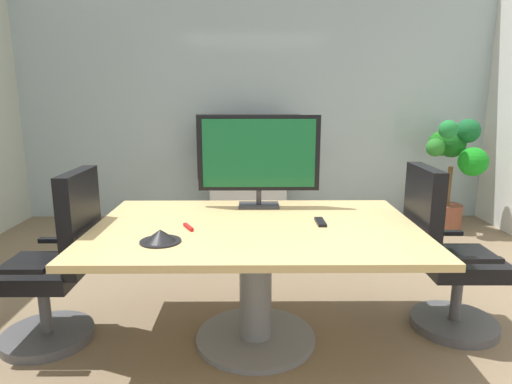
{
  "coord_description": "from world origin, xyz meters",
  "views": [
    {
      "loc": [
        -0.02,
        -2.34,
        1.52
      ],
      "look_at": [
        0.0,
        0.45,
        0.91
      ],
      "focal_mm": 30.86,
      "sensor_mm": 36.0,
      "label": 1
    }
  ],
  "objects_px": {
    "office_chair_right": "(445,263)",
    "remote_control": "(320,222)",
    "conference_phone": "(160,236)",
    "office_chair_left": "(57,273)",
    "tv_monitor": "(259,156)",
    "potted_plant": "(454,162)",
    "conference_table": "(256,254)",
    "wall_display_unit": "(248,188)"
  },
  "relations": [
    {
      "from": "tv_monitor",
      "to": "remote_control",
      "type": "bearing_deg",
      "value": -49.27
    },
    {
      "from": "conference_phone",
      "to": "wall_display_unit",
      "type": "bearing_deg",
      "value": 81.48
    },
    {
      "from": "potted_plant",
      "to": "conference_phone",
      "type": "bearing_deg",
      "value": -136.03
    },
    {
      "from": "office_chair_right",
      "to": "tv_monitor",
      "type": "relative_size",
      "value": 1.3
    },
    {
      "from": "office_chair_right",
      "to": "remote_control",
      "type": "xyz_separation_m",
      "value": [
        -0.84,
        -0.1,
        0.31
      ]
    },
    {
      "from": "office_chair_right",
      "to": "remote_control",
      "type": "height_order",
      "value": "office_chair_right"
    },
    {
      "from": "office_chair_right",
      "to": "remote_control",
      "type": "bearing_deg",
      "value": 97.43
    },
    {
      "from": "office_chair_right",
      "to": "conference_phone",
      "type": "bearing_deg",
      "value": 104.75
    },
    {
      "from": "office_chair_left",
      "to": "office_chair_right",
      "type": "xyz_separation_m",
      "value": [
        2.46,
        0.14,
        0.0
      ]
    },
    {
      "from": "remote_control",
      "to": "conference_table",
      "type": "bearing_deg",
      "value": -175.8
    },
    {
      "from": "conference_phone",
      "to": "office_chair_left",
      "type": "bearing_deg",
      "value": 156.74
    },
    {
      "from": "office_chair_left",
      "to": "conference_phone",
      "type": "bearing_deg",
      "value": 66.87
    },
    {
      "from": "office_chair_left",
      "to": "tv_monitor",
      "type": "distance_m",
      "value": 1.49
    },
    {
      "from": "potted_plant",
      "to": "office_chair_right",
      "type": "bearing_deg",
      "value": -114.66
    },
    {
      "from": "office_chair_right",
      "to": "tv_monitor",
      "type": "bearing_deg",
      "value": 75.24
    },
    {
      "from": "tv_monitor",
      "to": "wall_display_unit",
      "type": "bearing_deg",
      "value": 92.55
    },
    {
      "from": "wall_display_unit",
      "to": "conference_phone",
      "type": "bearing_deg",
      "value": -98.52
    },
    {
      "from": "conference_table",
      "to": "remote_control",
      "type": "distance_m",
      "value": 0.44
    },
    {
      "from": "office_chair_left",
      "to": "remote_control",
      "type": "bearing_deg",
      "value": 91.36
    },
    {
      "from": "office_chair_right",
      "to": "tv_monitor",
      "type": "xyz_separation_m",
      "value": [
        -1.21,
        0.33,
        0.66
      ]
    },
    {
      "from": "wall_display_unit",
      "to": "remote_control",
      "type": "distance_m",
      "value": 2.65
    },
    {
      "from": "wall_display_unit",
      "to": "office_chair_right",
      "type": "bearing_deg",
      "value": -62.27
    },
    {
      "from": "office_chair_right",
      "to": "remote_control",
      "type": "distance_m",
      "value": 0.9
    },
    {
      "from": "tv_monitor",
      "to": "office_chair_right",
      "type": "bearing_deg",
      "value": -15.16
    },
    {
      "from": "office_chair_left",
      "to": "wall_display_unit",
      "type": "relative_size",
      "value": 0.83
    },
    {
      "from": "remote_control",
      "to": "tv_monitor",
      "type": "bearing_deg",
      "value": 129.63
    },
    {
      "from": "office_chair_left",
      "to": "tv_monitor",
      "type": "relative_size",
      "value": 1.3
    },
    {
      "from": "potted_plant",
      "to": "remote_control",
      "type": "xyz_separation_m",
      "value": [
        -1.86,
        -2.32,
        -0.02
      ]
    },
    {
      "from": "tv_monitor",
      "to": "wall_display_unit",
      "type": "relative_size",
      "value": 0.64
    },
    {
      "from": "potted_plant",
      "to": "conference_phone",
      "type": "relative_size",
      "value": 5.77
    },
    {
      "from": "conference_table",
      "to": "office_chair_left",
      "type": "bearing_deg",
      "value": 179.93
    },
    {
      "from": "office_chair_left",
      "to": "tv_monitor",
      "type": "xyz_separation_m",
      "value": [
        1.25,
        0.47,
        0.66
      ]
    },
    {
      "from": "conference_table",
      "to": "remote_control",
      "type": "height_order",
      "value": "remote_control"
    },
    {
      "from": "wall_display_unit",
      "to": "potted_plant",
      "type": "xyz_separation_m",
      "value": [
        2.32,
        -0.26,
        0.35
      ]
    },
    {
      "from": "office_chair_left",
      "to": "potted_plant",
      "type": "distance_m",
      "value": 4.22
    },
    {
      "from": "office_chair_right",
      "to": "tv_monitor",
      "type": "height_order",
      "value": "tv_monitor"
    },
    {
      "from": "conference_table",
      "to": "office_chair_left",
      "type": "relative_size",
      "value": 1.78
    },
    {
      "from": "conference_table",
      "to": "wall_display_unit",
      "type": "bearing_deg",
      "value": 91.63
    },
    {
      "from": "office_chair_left",
      "to": "potted_plant",
      "type": "height_order",
      "value": "potted_plant"
    },
    {
      "from": "tv_monitor",
      "to": "potted_plant",
      "type": "xyz_separation_m",
      "value": [
        2.23,
        1.89,
        -0.33
      ]
    },
    {
      "from": "potted_plant",
      "to": "wall_display_unit",
      "type": "bearing_deg",
      "value": 173.53
    },
    {
      "from": "conference_table",
      "to": "office_chair_right",
      "type": "height_order",
      "value": "office_chair_right"
    }
  ]
}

